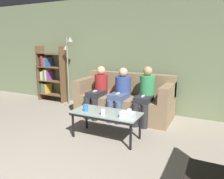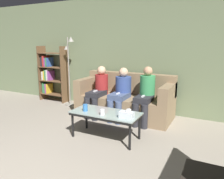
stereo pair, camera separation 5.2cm
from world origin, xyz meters
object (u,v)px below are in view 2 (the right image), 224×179
couch (125,100)px  cup_near_left (102,112)px  cup_near_right (85,108)px  seated_person_left_end (98,90)px  tissue_box (127,115)px  cup_far_center (129,112)px  coffee_table (106,115)px  seated_person_mid_right (145,94)px  seated_person_mid_left (121,92)px  standing_lamp (69,64)px  bookshelf (51,74)px

couch → cup_near_left: size_ratio=21.93×
cup_near_right → seated_person_left_end: bearing=109.2°
cup_near_left → couch: bearing=98.1°
cup_near_left → seated_person_left_end: (-0.72, 1.10, 0.07)m
tissue_box → couch: bearing=114.4°
cup_far_center → coffee_table: bearing=-173.1°
cup_near_right → seated_person_mid_right: 1.28m
seated_person_left_end → seated_person_mid_left: (0.52, 0.03, 0.01)m
tissue_box → seated_person_mid_left: (-0.59, 1.08, 0.08)m
cup_near_left → cup_near_right: (-0.35, 0.04, 0.01)m
couch → cup_far_center: 1.30m
coffee_table → tissue_box: 0.44m
tissue_box → seated_person_mid_right: (-0.07, 1.08, 0.09)m
couch → seated_person_mid_left: (0.00, -0.22, 0.24)m
seated_person_mid_left → seated_person_mid_right: (0.52, 0.00, 0.01)m
cup_near_left → seated_person_mid_right: seated_person_mid_right is taller
couch → standing_lamp: (-1.58, 0.13, 0.71)m
cup_near_left → seated_person_left_end: 1.32m
cup_near_right → coffee_table: bearing=17.4°
cup_near_right → cup_near_left: bearing=-7.0°
seated_person_left_end → couch: bearing=25.6°
cup_far_center → seated_person_mid_left: (-0.57, 0.94, 0.08)m
cup_far_center → seated_person_left_end: seated_person_left_end is taller
seated_person_left_end → coffee_table: bearing=-53.9°
couch → coffee_table: (0.17, -1.21, 0.07)m
standing_lamp → seated_person_mid_right: (2.10, -0.36, -0.45)m
couch → tissue_box: bearing=-65.6°
cup_near_left → bookshelf: 3.02m
coffee_table → seated_person_left_end: size_ratio=1.07×
coffee_table → cup_near_right: (-0.33, -0.10, 0.10)m
cup_near_left → bookshelf: bookshelf is taller
coffee_table → seated_person_mid_left: size_ratio=1.07×
couch → cup_near_right: (-0.15, -1.31, 0.17)m
standing_lamp → seated_person_left_end: size_ratio=1.60×
seated_person_mid_right → cup_far_center: bearing=-87.3°
coffee_table → seated_person_mid_left: seated_person_mid_left is taller
standing_lamp → couch: bearing=-4.9°
coffee_table → bookshelf: size_ratio=0.77×
seated_person_mid_left → seated_person_mid_right: size_ratio=0.96×
coffee_table → cup_near_right: bearing=-162.6°
coffee_table → cup_near_left: 0.17m
cup_near_left → seated_person_mid_left: bearing=99.7°
cup_near_right → bookshelf: bearing=144.0°
cup_near_left → seated_person_mid_right: (0.33, 1.13, 0.09)m
cup_near_right → seated_person_left_end: seated_person_left_end is taller
cup_near_left → standing_lamp: size_ratio=0.05×
cup_near_right → seated_person_mid_right: (0.68, 1.09, 0.08)m
coffee_table → seated_person_left_end: seated_person_left_end is taller
cup_near_right → seated_person_mid_right: bearing=58.1°
couch → coffee_table: bearing=-81.8°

